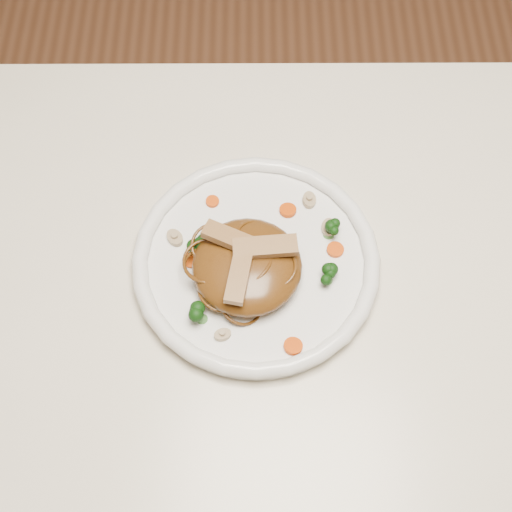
{
  "coord_description": "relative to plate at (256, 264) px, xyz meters",
  "views": [
    {
      "loc": [
        -0.09,
        -0.36,
        1.56
      ],
      "look_at": [
        -0.09,
        0.06,
        0.78
      ],
      "focal_mm": 51.75,
      "sensor_mm": 36.0,
      "label": 1
    }
  ],
  "objects": [
    {
      "name": "carrot_1",
      "position": [
        -0.08,
        0.0,
        0.01
      ],
      "size": [
        0.02,
        0.02,
        0.0
      ],
      "primitive_type": "cylinder",
      "rotation": [
        0.0,
        0.0,
        0.22
      ],
      "color": "#D33E07",
      "rests_on": "plate"
    },
    {
      "name": "carrot_3",
      "position": [
        -0.06,
        0.09,
        0.01
      ],
      "size": [
        0.02,
        0.02,
        0.0
      ],
      "primitive_type": "cylinder",
      "rotation": [
        0.0,
        0.0,
        -0.22
      ],
      "color": "#D33E07",
      "rests_on": "plate"
    },
    {
      "name": "plate",
      "position": [
        0.0,
        0.0,
        0.0
      ],
      "size": [
        0.3,
        0.3,
        0.02
      ],
      "primitive_type": "cylinder",
      "rotation": [
        0.0,
        0.0,
        -0.01
      ],
      "color": "white",
      "rests_on": "table"
    },
    {
      "name": "mushroom_3",
      "position": [
        0.07,
        0.09,
        0.01
      ],
      "size": [
        0.02,
        0.02,
        0.01
      ],
      "primitive_type": "cylinder",
      "rotation": [
        0.0,
        0.0,
        1.56
      ],
      "color": "tan",
      "rests_on": "plate"
    },
    {
      "name": "chicken_b",
      "position": [
        -0.03,
        0.0,
        0.06
      ],
      "size": [
        0.07,
        0.05,
        0.01
      ],
      "primitive_type": "cube",
      "rotation": [
        0.0,
        0.0,
        2.71
      ],
      "color": "#9E724A",
      "rests_on": "noodle_mound"
    },
    {
      "name": "noodle_mound",
      "position": [
        -0.01,
        -0.02,
        0.03
      ],
      "size": [
        0.13,
        0.13,
        0.04
      ],
      "primitive_type": "ellipsoid",
      "rotation": [
        0.0,
        0.0,
        0.0
      ],
      "color": "#583610",
      "rests_on": "plate"
    },
    {
      "name": "chicken_c",
      "position": [
        -0.02,
        -0.04,
        0.06
      ],
      "size": [
        0.03,
        0.07,
        0.01
      ],
      "primitive_type": "cube",
      "rotation": [
        0.0,
        0.0,
        4.53
      ],
      "color": "#9E724A",
      "rests_on": "noodle_mound"
    },
    {
      "name": "broccoli_1",
      "position": [
        -0.07,
        0.01,
        0.02
      ],
      "size": [
        0.03,
        0.03,
        0.03
      ],
      "primitive_type": null,
      "rotation": [
        0.0,
        0.0,
        0.39
      ],
      "color": "#0C340A",
      "rests_on": "plate"
    },
    {
      "name": "chicken_a",
      "position": [
        0.01,
        -0.01,
        0.06
      ],
      "size": [
        0.08,
        0.03,
        0.01
      ],
      "primitive_type": "cube",
      "rotation": [
        0.0,
        0.0,
        0.09
      ],
      "color": "#9E724A",
      "rests_on": "noodle_mound"
    },
    {
      "name": "broccoli_3",
      "position": [
        0.09,
        -0.03,
        0.02
      ],
      "size": [
        0.03,
        0.03,
        0.03
      ],
      "primitive_type": null,
      "rotation": [
        0.0,
        0.0,
        -0.21
      ],
      "color": "#0C340A",
      "rests_on": "plate"
    },
    {
      "name": "mushroom_1",
      "position": [
        0.09,
        0.05,
        0.01
      ],
      "size": [
        0.03,
        0.03,
        0.01
      ],
      "primitive_type": "cylinder",
      "rotation": [
        0.0,
        0.0,
        1.42
      ],
      "color": "tan",
      "rests_on": "plate"
    },
    {
      "name": "carrot_0",
      "position": [
        0.04,
        0.07,
        0.01
      ],
      "size": [
        0.03,
        0.03,
        0.0
      ],
      "primitive_type": "cylinder",
      "rotation": [
        0.0,
        0.0,
        -0.19
      ],
      "color": "#D33E07",
      "rests_on": "plate"
    },
    {
      "name": "mushroom_0",
      "position": [
        -0.04,
        -0.1,
        0.01
      ],
      "size": [
        0.03,
        0.03,
        0.01
      ],
      "primitive_type": "cylinder",
      "rotation": [
        0.0,
        0.0,
        0.35
      ],
      "color": "tan",
      "rests_on": "plate"
    },
    {
      "name": "mushroom_2",
      "position": [
        -0.1,
        0.03,
        0.01
      ],
      "size": [
        0.04,
        0.04,
        0.01
      ],
      "primitive_type": "cylinder",
      "rotation": [
        0.0,
        0.0,
        -0.99
      ],
      "color": "tan",
      "rests_on": "plate"
    },
    {
      "name": "ground",
      "position": [
        0.09,
        -0.06,
        -0.76
      ],
      "size": [
        4.0,
        4.0,
        0.0
      ],
      "primitive_type": "plane",
      "color": "brown",
      "rests_on": "ground"
    },
    {
      "name": "broccoli_0",
      "position": [
        0.09,
        0.04,
        0.02
      ],
      "size": [
        0.03,
        0.03,
        0.03
      ],
      "primitive_type": null,
      "rotation": [
        0.0,
        0.0,
        -0.33
      ],
      "color": "#0C340A",
      "rests_on": "plate"
    },
    {
      "name": "carrot_4",
      "position": [
        0.04,
        -0.11,
        0.01
      ],
      "size": [
        0.03,
        0.03,
        0.0
      ],
      "primitive_type": "cylinder",
      "rotation": [
        0.0,
        0.0,
        -0.22
      ],
      "color": "#D33E07",
      "rests_on": "plate"
    },
    {
      "name": "carrot_2",
      "position": [
        0.1,
        0.01,
        0.01
      ],
      "size": [
        0.02,
        0.02,
        0.0
      ],
      "primitive_type": "cylinder",
      "rotation": [
        0.0,
        0.0,
        0.03
      ],
      "color": "#D33E07",
      "rests_on": "plate"
    },
    {
      "name": "broccoli_2",
      "position": [
        -0.06,
        -0.08,
        0.02
      ],
      "size": [
        0.03,
        0.03,
        0.03
      ],
      "primitive_type": null,
      "rotation": [
        0.0,
        0.0,
        0.2
      ],
      "color": "#0C340A",
      "rests_on": "plate"
    },
    {
      "name": "table",
      "position": [
        0.09,
        -0.06,
        -0.11
      ],
      "size": [
        1.2,
        0.8,
        0.75
      ],
      "color": "beige",
      "rests_on": "ground"
    }
  ]
}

